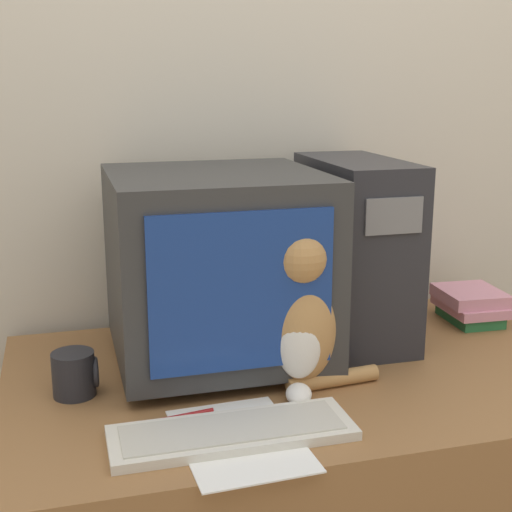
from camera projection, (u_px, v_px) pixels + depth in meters
wall_back at (255, 136)px, 1.89m from camera, size 7.00×0.05×2.50m
crt_monitor at (217, 266)px, 1.58m from camera, size 0.46×0.46×0.43m
computer_tower at (355, 250)px, 1.74m from camera, size 0.19×0.40×0.44m
keyboard at (232, 432)px, 1.28m from camera, size 0.44×0.15×0.02m
cat at (300, 319)px, 1.46m from camera, size 0.27×0.24×0.34m
book_stack at (470, 304)px, 1.88m from camera, size 0.16×0.19×0.09m
pen at (175, 418)px, 1.35m from camera, size 0.15×0.03×0.01m
paper_sheet at (239, 439)px, 1.27m from camera, size 0.22×0.30×0.00m
mug at (75, 374)px, 1.44m from camera, size 0.09×0.09×0.09m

